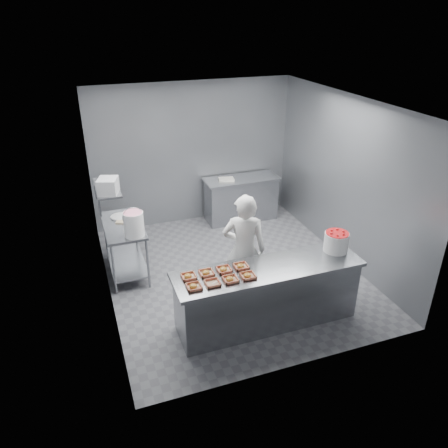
{
  "coord_description": "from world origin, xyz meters",
  "views": [
    {
      "loc": [
        -2.22,
        -5.79,
        4.01
      ],
      "look_at": [
        -0.22,
        -0.2,
        1.04
      ],
      "focal_mm": 35.0,
      "sensor_mm": 36.0,
      "label": 1
    }
  ],
  "objects_px": {
    "tray_0": "(194,287)",
    "tray_7": "(241,266)",
    "tray_4": "(189,276)",
    "strawberry_tub": "(336,241)",
    "glaze_bucket": "(134,224)",
    "service_counter": "(267,295)",
    "tray_3": "(248,276)",
    "back_counter": "(241,199)",
    "tray_5": "(206,273)",
    "tray_1": "(212,283)",
    "worker": "(244,250)",
    "appliance": "(108,186)",
    "tray_2": "(230,279)",
    "tray_6": "(224,269)",
    "prep_table": "(125,241)"
  },
  "relations": [
    {
      "from": "tray_0",
      "to": "tray_7",
      "type": "xyz_separation_m",
      "value": [
        0.72,
        0.24,
        0.0
      ]
    },
    {
      "from": "tray_4",
      "to": "strawberry_tub",
      "type": "xyz_separation_m",
      "value": [
        2.15,
        -0.03,
        0.13
      ]
    },
    {
      "from": "glaze_bucket",
      "to": "service_counter",
      "type": "bearing_deg",
      "value": -44.65
    },
    {
      "from": "tray_3",
      "to": "tray_4",
      "type": "relative_size",
      "value": 1.0
    },
    {
      "from": "back_counter",
      "to": "tray_5",
      "type": "bearing_deg",
      "value": -118.96
    },
    {
      "from": "tray_1",
      "to": "worker",
      "type": "bearing_deg",
      "value": 45.13
    },
    {
      "from": "glaze_bucket",
      "to": "appliance",
      "type": "relative_size",
      "value": 1.52
    },
    {
      "from": "tray_2",
      "to": "tray_6",
      "type": "relative_size",
      "value": 1.0
    },
    {
      "from": "back_counter",
      "to": "tray_6",
      "type": "relative_size",
      "value": 8.01
    },
    {
      "from": "back_counter",
      "to": "service_counter",
      "type": "bearing_deg",
      "value": -105.48
    },
    {
      "from": "service_counter",
      "to": "glaze_bucket",
      "type": "xyz_separation_m",
      "value": [
        -1.53,
        1.51,
        0.65
      ]
    },
    {
      "from": "back_counter",
      "to": "tray_6",
      "type": "distance_m",
      "value": 3.5
    },
    {
      "from": "tray_1",
      "to": "tray_7",
      "type": "bearing_deg",
      "value": 26.75
    },
    {
      "from": "tray_0",
      "to": "tray_3",
      "type": "xyz_separation_m",
      "value": [
        0.72,
        0.0,
        0.0
      ]
    },
    {
      "from": "tray_1",
      "to": "tray_2",
      "type": "height_order",
      "value": "tray_2"
    },
    {
      "from": "prep_table",
      "to": "glaze_bucket",
      "type": "bearing_deg",
      "value": -74.58
    },
    {
      "from": "back_counter",
      "to": "tray_1",
      "type": "xyz_separation_m",
      "value": [
        -1.73,
        -3.37,
        0.47
      ]
    },
    {
      "from": "strawberry_tub",
      "to": "glaze_bucket",
      "type": "relative_size",
      "value": 0.74
    },
    {
      "from": "prep_table",
      "to": "strawberry_tub",
      "type": "distance_m",
      "value": 3.33
    },
    {
      "from": "tray_1",
      "to": "tray_4",
      "type": "distance_m",
      "value": 0.34
    },
    {
      "from": "tray_1",
      "to": "service_counter",
      "type": "bearing_deg",
      "value": 8.24
    },
    {
      "from": "tray_1",
      "to": "tray_7",
      "type": "relative_size",
      "value": 1.0
    },
    {
      "from": "tray_1",
      "to": "worker",
      "type": "xyz_separation_m",
      "value": [
        0.72,
        0.72,
        -0.06
      ]
    },
    {
      "from": "tray_4",
      "to": "tray_6",
      "type": "bearing_deg",
      "value": 0.0
    },
    {
      "from": "back_counter",
      "to": "appliance",
      "type": "bearing_deg",
      "value": -150.01
    },
    {
      "from": "tray_1",
      "to": "tray_7",
      "type": "distance_m",
      "value": 0.53
    },
    {
      "from": "tray_0",
      "to": "worker",
      "type": "bearing_deg",
      "value": 36.88
    },
    {
      "from": "tray_0",
      "to": "tray_2",
      "type": "xyz_separation_m",
      "value": [
        0.48,
        0.0,
        0.0
      ]
    },
    {
      "from": "back_counter",
      "to": "tray_4",
      "type": "relative_size",
      "value": 8.01
    },
    {
      "from": "service_counter",
      "to": "prep_table",
      "type": "bearing_deg",
      "value": 130.24
    },
    {
      "from": "tray_3",
      "to": "tray_6",
      "type": "relative_size",
      "value": 1.0
    },
    {
      "from": "tray_1",
      "to": "glaze_bucket",
      "type": "bearing_deg",
      "value": 113.22
    },
    {
      "from": "tray_5",
      "to": "strawberry_tub",
      "type": "distance_m",
      "value": 1.92
    },
    {
      "from": "tray_5",
      "to": "tray_6",
      "type": "xyz_separation_m",
      "value": [
        0.24,
        0.0,
        0.0
      ]
    },
    {
      "from": "prep_table",
      "to": "glaze_bucket",
      "type": "height_order",
      "value": "glaze_bucket"
    },
    {
      "from": "tray_5",
      "to": "tray_7",
      "type": "height_order",
      "value": "same"
    },
    {
      "from": "tray_3",
      "to": "tray_7",
      "type": "relative_size",
      "value": 1.0
    },
    {
      "from": "tray_0",
      "to": "tray_2",
      "type": "bearing_deg",
      "value": 0.0
    },
    {
      "from": "tray_3",
      "to": "glaze_bucket",
      "type": "distance_m",
      "value": 2.02
    },
    {
      "from": "tray_4",
      "to": "strawberry_tub",
      "type": "relative_size",
      "value": 0.54
    },
    {
      "from": "tray_6",
      "to": "prep_table",
      "type": "bearing_deg",
      "value": 120.03
    },
    {
      "from": "tray_1",
      "to": "tray_5",
      "type": "relative_size",
      "value": 1.0
    },
    {
      "from": "tray_1",
      "to": "glaze_bucket",
      "type": "relative_size",
      "value": 0.4
    },
    {
      "from": "tray_0",
      "to": "tray_4",
      "type": "distance_m",
      "value": 0.24
    },
    {
      "from": "service_counter",
      "to": "tray_1",
      "type": "distance_m",
      "value": 0.96
    },
    {
      "from": "tray_4",
      "to": "worker",
      "type": "height_order",
      "value": "worker"
    },
    {
      "from": "tray_7",
      "to": "glaze_bucket",
      "type": "xyz_separation_m",
      "value": [
        -1.18,
        1.39,
        0.18
      ]
    },
    {
      "from": "prep_table",
      "to": "appliance",
      "type": "bearing_deg",
      "value": -122.2
    },
    {
      "from": "tray_3",
      "to": "prep_table",
      "type": "bearing_deg",
      "value": 122.08
    },
    {
      "from": "tray_6",
      "to": "worker",
      "type": "height_order",
      "value": "worker"
    }
  ]
}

